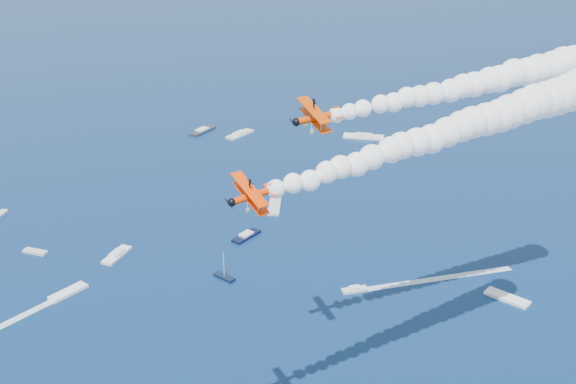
{
  "coord_description": "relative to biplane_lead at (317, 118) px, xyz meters",
  "views": [
    {
      "loc": [
        2.12,
        -68.59,
        91.32
      ],
      "look_at": [
        3.77,
        23.74,
        49.07
      ],
      "focal_mm": 44.63,
      "sensor_mm": 36.0,
      "label": 1
    }
  ],
  "objects": [
    {
      "name": "smoke_trail_lead",
      "position": [
        29.32,
        11.79,
        2.42
      ],
      "size": [
        65.56,
        47.97,
        11.27
      ],
      "primitive_type": null,
      "rotation": [
        0.0,
        0.0,
        3.52
      ],
      "color": "white"
    },
    {
      "name": "biplane_lead",
      "position": [
        0.0,
        0.0,
        0.0
      ],
      "size": [
        10.66,
        11.98,
        7.37
      ],
      "primitive_type": null,
      "rotation": [
        -0.18,
        0.07,
        3.52
      ],
      "color": "#D63F04"
    },
    {
      "name": "biplane_trail",
      "position": [
        -9.27,
        -23.38,
        -2.24
      ],
      "size": [
        9.69,
        10.55,
        6.68
      ],
      "primitive_type": null,
      "rotation": [
        -0.27,
        0.07,
        3.67
      ],
      "color": "#FF3A05"
    },
    {
      "name": "boat_wakes",
      "position": [
        -18.64,
        32.91,
        -56.17
      ],
      "size": [
        135.86,
        43.61,
        0.04
      ],
      "color": "white",
      "rests_on": "ground"
    },
    {
      "name": "spectator_boats",
      "position": [
        -3.24,
        80.63,
        -55.85
      ],
      "size": [
        248.82,
        159.34,
        0.7
      ],
      "color": "white",
      "rests_on": "ground"
    },
    {
      "name": "smoke_trail_trail",
      "position": [
        18.09,
        -7.56,
        0.18
      ],
      "size": [
        65.98,
        58.36,
        11.27
      ],
      "primitive_type": null,
      "rotation": [
        0.0,
        0.0,
        3.67
      ],
      "color": "white"
    }
  ]
}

